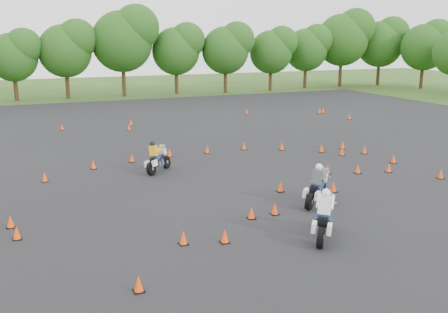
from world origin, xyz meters
name	(u,v)px	position (x,y,z in m)	size (l,w,h in m)	color
ground	(262,207)	(0.00, 0.00, 0.00)	(140.00, 140.00, 0.00)	#2D5119
asphalt_pad	(209,171)	(0.00, 6.00, 0.01)	(62.00, 62.00, 0.00)	black
treeline	(118,58)	(1.12, 35.00, 4.56)	(87.24, 32.10, 10.88)	#214B15
traffic_cones	(210,169)	(-0.08, 5.58, 0.23)	(36.47, 33.22, 0.45)	#FF470A
rider_grey	(315,183)	(2.15, -0.53, 0.89)	(2.30, 0.71, 1.77)	#474A4F
rider_yellow	(160,156)	(-2.38, 6.78, 0.82)	(2.11, 0.65, 1.63)	orange
rider_white	(323,213)	(0.42, -3.68, 0.92)	(2.36, 0.72, 1.82)	white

